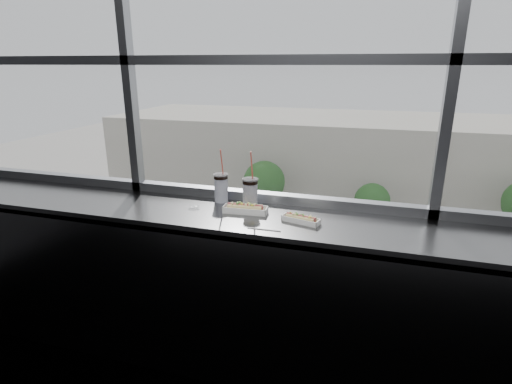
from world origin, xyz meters
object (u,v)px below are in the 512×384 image
(hotdog_tray_right, at_px, (301,219))
(soda_cup_left, at_px, (221,186))
(pedestrian_d, at_px, (479,235))
(tree_center, at_px, (372,201))
(car_far_b, at_px, (374,243))
(wrapper, at_px, (194,207))
(pedestrian_a, at_px, (288,212))
(pedestrian_c, at_px, (450,227))
(tree_left, at_px, (264,182))
(car_near_b, at_px, (191,280))
(car_near_a, at_px, (89,262))
(hotdog_tray_left, at_px, (245,208))
(car_far_a, at_px, (230,226))
(pedestrian_b, at_px, (343,219))
(soda_cup_right, at_px, (250,192))
(loose_straw, at_px, (264,229))

(hotdog_tray_right, bearing_deg, soda_cup_left, 173.87)
(pedestrian_d, relative_size, tree_center, 0.44)
(soda_cup_left, bearing_deg, car_far_b, 86.12)
(wrapper, height_order, pedestrian_a, wrapper)
(wrapper, height_order, pedestrian_c, wrapper)
(wrapper, distance_m, tree_left, 30.37)
(car_near_b, distance_m, pedestrian_c, 19.97)
(car_near_a, height_order, pedestrian_c, pedestrian_c)
(car_near_a, bearing_deg, pedestrian_d, -58.64)
(hotdog_tray_left, xyz_separation_m, wrapper, (-0.34, -0.02, -0.02))
(hotdog_tray_right, relative_size, pedestrian_c, 0.10)
(pedestrian_c, bearing_deg, hotdog_tray_left, -103.52)
(car_far_a, distance_m, tree_left, 4.98)
(pedestrian_b, height_order, pedestrian_a, pedestrian_a)
(pedestrian_d, bearing_deg, car_near_a, 26.10)
(car_near_a, xyz_separation_m, car_far_a, (6.45, 8.00, -0.00))
(hotdog_tray_right, distance_m, tree_left, 30.59)
(pedestrian_b, height_order, pedestrian_d, pedestrian_b)
(wrapper, height_order, tree_center, wrapper)
(pedestrian_c, xyz_separation_m, tree_center, (-5.84, -0.49, 1.71))
(hotdog_tray_right, bearing_deg, soda_cup_right, 172.21)
(soda_cup_right, height_order, car_far_b, soda_cup_right)
(car_near_a, relative_size, car_far_a, 1.00)
(car_far_a, relative_size, pedestrian_b, 3.20)
(tree_left, bearing_deg, loose_straw, -74.73)
(car_near_a, bearing_deg, pedestrian_b, -44.99)
(hotdog_tray_right, distance_m, pedestrian_d, 31.55)
(hotdog_tray_right, bearing_deg, pedestrian_b, 107.47)
(car_near_a, bearing_deg, tree_center, -49.02)
(hotdog_tray_left, bearing_deg, car_near_a, 129.60)
(loose_straw, relative_size, pedestrian_a, 0.08)
(soda_cup_right, bearing_deg, pedestrian_c, 76.45)
(wrapper, xyz_separation_m, pedestrian_b, (-0.72, 28.38, -11.01))
(car_near_a, height_order, tree_center, tree_center)
(loose_straw, distance_m, car_near_b, 21.72)
(car_near_b, relative_size, pedestrian_a, 2.60)
(soda_cup_left, relative_size, car_near_a, 0.05)
(hotdog_tray_right, distance_m, car_near_a, 25.32)
(loose_straw, distance_m, pedestrian_b, 30.66)
(soda_cup_right, distance_m, loose_straw, 0.37)
(pedestrian_b, bearing_deg, hotdog_tray_left, -177.87)
(soda_cup_left, relative_size, pedestrian_d, 0.19)
(wrapper, relative_size, tree_center, 0.02)
(hotdog_tray_left, height_order, tree_left, hotdog_tray_left)
(soda_cup_right, relative_size, pedestrian_a, 0.16)
(car_far_b, bearing_deg, car_near_b, 123.54)
(soda_cup_left, xyz_separation_m, wrapper, (-0.12, -0.18, -0.09))
(wrapper, bearing_deg, car_near_a, 133.23)
(hotdog_tray_right, height_order, car_far_a, hotdog_tray_right)
(hotdog_tray_right, relative_size, tree_left, 0.04)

